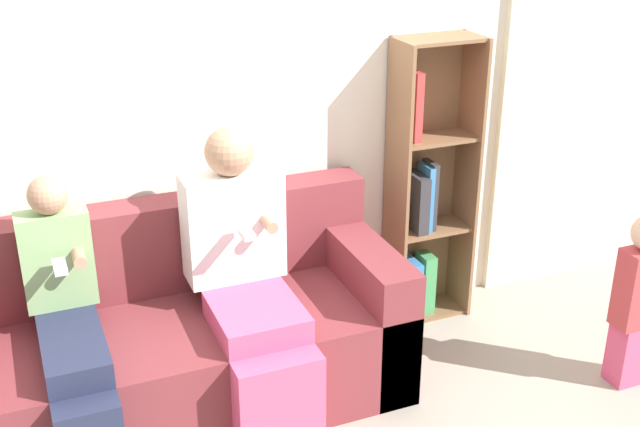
% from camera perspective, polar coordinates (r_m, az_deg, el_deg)
% --- Properties ---
extents(back_wall, '(10.00, 0.06, 2.55)m').
position_cam_1_polar(back_wall, '(3.70, -9.68, 7.82)').
color(back_wall, silver).
rests_on(back_wall, ground_plane).
extents(curtain_panel, '(0.60, 0.04, 2.09)m').
position_cam_1_polar(curtain_panel, '(4.56, 15.79, 7.25)').
color(curtain_panel, beige).
rests_on(curtain_panel, ground_plane).
extents(couch, '(2.01, 0.81, 0.88)m').
position_cam_1_polar(couch, '(3.66, -10.27, -9.11)').
color(couch, maroon).
rests_on(couch, ground_plane).
extents(adult_seated, '(0.43, 0.73, 1.25)m').
position_cam_1_polar(adult_seated, '(3.44, -5.20, -4.32)').
color(adult_seated, '#DB4C75').
rests_on(adult_seated, ground_plane).
extents(child_seated, '(0.29, 0.74, 1.13)m').
position_cam_1_polar(child_seated, '(3.35, -17.31, -8.04)').
color(child_seated, '#232842').
rests_on(child_seated, ground_plane).
extents(toddler_standing, '(0.21, 0.17, 0.86)m').
position_cam_1_polar(toddler_standing, '(3.94, 21.72, -5.52)').
color(toddler_standing, '#DB4C75').
rests_on(toddler_standing, ground_plane).
extents(bookshelf, '(0.43, 0.25, 1.50)m').
position_cam_1_polar(bookshelf, '(4.19, 7.45, 1.17)').
color(bookshelf, brown).
rests_on(bookshelf, ground_plane).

